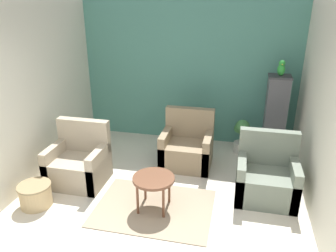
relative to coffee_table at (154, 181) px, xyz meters
The scene contains 12 objects.
wall_back_accent 2.69m from the coffee_table, 89.29° to the left, with size 4.29×0.06×2.74m.
wall_left 2.40m from the coffee_table, 160.16° to the left, with size 0.06×3.48×2.74m.
wall_right 2.45m from the coffee_table, 19.31° to the left, with size 0.06×3.48×2.74m.
area_rug 0.44m from the coffee_table, 82.87° to the right, with size 1.63×1.22×0.01m.
coffee_table is the anchor object (origin of this frame).
armchair_left 1.43m from the coffee_table, 161.76° to the left, with size 0.86×0.73×0.97m.
armchair_right 1.67m from the coffee_table, 22.83° to the left, with size 0.86×0.73×0.97m.
armchair_middle 1.40m from the coffee_table, 80.54° to the left, with size 0.86×0.73×0.97m.
birdcage 2.63m from the coffee_table, 49.59° to the left, with size 0.52×0.52×1.53m.
parrot 2.88m from the coffee_table, 49.62° to the left, with size 0.13×0.23×0.27m.
potted_plant 2.39m from the coffee_table, 61.11° to the left, with size 0.30×0.28×0.65m.
wicker_basket 1.71m from the coffee_table, 169.81° to the right, with size 0.46×0.46×0.33m.
Camera 1 is at (1.01, -2.72, 2.82)m, focal length 35.00 mm.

